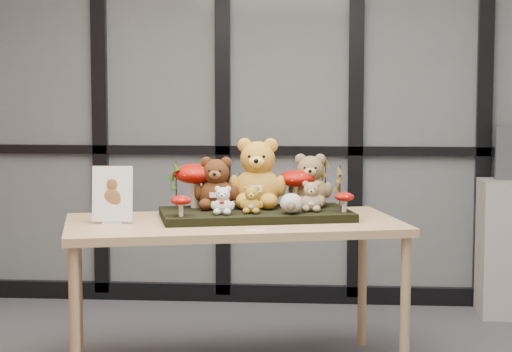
# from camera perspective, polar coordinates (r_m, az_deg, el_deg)

# --- Properties ---
(room_shell) EXTENTS (5.00, 5.00, 5.00)m
(room_shell) POSITION_cam_1_polar(r_m,az_deg,el_deg) (3.81, 0.45, 8.39)
(room_shell) COLOR #B7B5AD
(room_shell) RESTS_ON floor
(glass_partition) EXTENTS (4.90, 0.06, 2.78)m
(glass_partition) POSITION_cam_1_polar(r_m,az_deg,el_deg) (6.27, 2.05, 4.93)
(glass_partition) COLOR #2D383F
(glass_partition) RESTS_ON floor
(display_table) EXTENTS (1.86, 1.24, 0.80)m
(display_table) POSITION_cam_1_polar(r_m,az_deg,el_deg) (4.78, -1.40, -3.54)
(display_table) COLOR tan
(display_table) RESTS_ON floor
(diorama_tray) EXTENTS (1.07, 0.72, 0.04)m
(diorama_tray) POSITION_cam_1_polar(r_m,az_deg,el_deg) (4.85, -0.02, -2.38)
(diorama_tray) COLOR black
(diorama_tray) RESTS_ON display_table
(bear_pooh_yellow) EXTENTS (0.37, 0.35, 0.41)m
(bear_pooh_yellow) POSITION_cam_1_polar(r_m,az_deg,el_deg) (4.95, 0.10, 0.41)
(bear_pooh_yellow) COLOR orange
(bear_pooh_yellow) RESTS_ON diorama_tray
(bear_brown_medium) EXTENTS (0.28, 0.26, 0.30)m
(bear_brown_medium) POSITION_cam_1_polar(r_m,az_deg,el_deg) (4.88, -2.46, -0.27)
(bear_brown_medium) COLOR #49240F
(bear_brown_medium) RESTS_ON diorama_tray
(bear_tan_back) EXTENTS (0.28, 0.27, 0.31)m
(bear_tan_back) POSITION_cam_1_polar(r_m,az_deg,el_deg) (5.01, 3.36, -0.08)
(bear_tan_back) COLOR olive
(bear_tan_back) RESTS_ON diorama_tray
(bear_small_yellow) EXTENTS (0.14, 0.13, 0.15)m
(bear_small_yellow) POSITION_cam_1_polar(r_m,az_deg,el_deg) (4.73, -0.27, -1.38)
(bear_small_yellow) COLOR #AD8023
(bear_small_yellow) RESTS_ON diorama_tray
(bear_white_bow) EXTENTS (0.14, 0.14, 0.16)m
(bear_white_bow) POSITION_cam_1_polar(r_m,az_deg,el_deg) (4.69, -2.06, -1.41)
(bear_white_bow) COLOR white
(bear_white_bow) RESTS_ON diorama_tray
(bear_beige_small) EXTENTS (0.16, 0.15, 0.18)m
(bear_beige_small) POSITION_cam_1_polar(r_m,az_deg,el_deg) (4.81, 3.43, -1.15)
(bear_beige_small) COLOR #A1855F
(bear_beige_small) RESTS_ON diorama_tray
(plush_cream_hedgehog) EXTENTS (0.10, 0.10, 0.12)m
(plush_cream_hedgehog) POSITION_cam_1_polar(r_m,az_deg,el_deg) (4.72, 2.19, -1.64)
(plush_cream_hedgehog) COLOR beige
(plush_cream_hedgehog) RESTS_ON diorama_tray
(mushroom_back_left) EXTENTS (0.23, 0.23, 0.26)m
(mushroom_back_left) POSITION_cam_1_polar(r_m,az_deg,el_deg) (4.95, -3.76, -0.46)
(mushroom_back_left) COLOR #980B04
(mushroom_back_left) RESTS_ON diorama_tray
(mushroom_back_right) EXTENTS (0.20, 0.20, 0.22)m
(mushroom_back_right) POSITION_cam_1_polar(r_m,az_deg,el_deg) (4.98, 2.51, -0.65)
(mushroom_back_right) COLOR #980B04
(mushroom_back_right) RESTS_ON diorama_tray
(mushroom_front_left) EXTENTS (0.10, 0.10, 0.12)m
(mushroom_front_left) POSITION_cam_1_polar(r_m,az_deg,el_deg) (4.64, -4.65, -1.78)
(mushroom_front_left) COLOR #980B04
(mushroom_front_left) RESTS_ON diorama_tray
(mushroom_front_right) EXTENTS (0.10, 0.10, 0.11)m
(mushroom_front_right) POSITION_cam_1_polar(r_m,az_deg,el_deg) (4.80, 5.45, -1.55)
(mushroom_front_right) COLOR #980B04
(mushroom_front_right) RESTS_ON diorama_tray
(sprig_green_far_left) EXTENTS (0.05, 0.05, 0.25)m
(sprig_green_far_left) POSITION_cam_1_polar(r_m,az_deg,el_deg) (4.90, -4.93, -0.56)
(sprig_green_far_left) COLOR #153A0D
(sprig_green_far_left) RESTS_ON diorama_tray
(sprig_green_mid_left) EXTENTS (0.05, 0.05, 0.25)m
(sprig_green_mid_left) POSITION_cam_1_polar(r_m,az_deg,el_deg) (4.97, -3.28, -0.46)
(sprig_green_mid_left) COLOR #153A0D
(sprig_green_mid_left) RESTS_ON diorama_tray
(sprig_dry_far_right) EXTENTS (0.05, 0.05, 0.26)m
(sprig_dry_far_right) POSITION_cam_1_polar(r_m,az_deg,el_deg) (5.01, 4.30, -0.36)
(sprig_dry_far_right) COLOR brown
(sprig_dry_far_right) RESTS_ON diorama_tray
(sprig_dry_mid_right) EXTENTS (0.05, 0.05, 0.23)m
(sprig_dry_mid_right) POSITION_cam_1_polar(r_m,az_deg,el_deg) (4.90, 5.19, -0.69)
(sprig_dry_mid_right) COLOR brown
(sprig_dry_mid_right) RESTS_ON diorama_tray
(sprig_green_centre) EXTENTS (0.05, 0.05, 0.18)m
(sprig_green_centre) POSITION_cam_1_polar(r_m,az_deg,el_deg) (5.01, -1.00, -0.83)
(sprig_green_centre) COLOR #153A0D
(sprig_green_centre) RESTS_ON diorama_tray
(sign_holder) EXTENTS (0.21, 0.07, 0.29)m
(sign_holder) POSITION_cam_1_polar(r_m,az_deg,el_deg) (4.72, -8.83, -1.28)
(sign_holder) COLOR silver
(sign_holder) RESTS_ON display_table
(label_card) EXTENTS (0.10, 0.03, 0.00)m
(label_card) POSITION_cam_1_polar(r_m,az_deg,el_deg) (4.44, -0.08, -3.38)
(label_card) COLOR white
(label_card) RESTS_ON display_table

